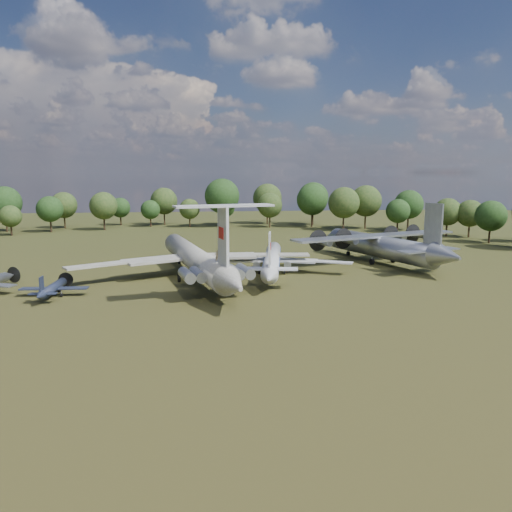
{
  "coord_description": "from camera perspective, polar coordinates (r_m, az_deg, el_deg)",
  "views": [
    {
      "loc": [
        2.17,
        -79.62,
        17.65
      ],
      "look_at": [
        11.23,
        -4.7,
        5.0
      ],
      "focal_mm": 35.0,
      "sensor_mm": 36.0,
      "label": 1
    }
  ],
  "objects": [
    {
      "name": "person_on_il62",
      "position": [
        69.84,
        -4.47,
        -0.03
      ],
      "size": [
        0.61,
        0.41,
        1.64
      ],
      "primitive_type": "imported",
      "rotation": [
        0.0,
        0.0,
        3.17
      ],
      "color": "olive",
      "rests_on": "il62_airliner"
    },
    {
      "name": "ground",
      "position": [
        81.58,
        -8.27,
        -3.08
      ],
      "size": [
        300.0,
        300.0,
        0.0
      ],
      "primitive_type": "plane",
      "color": "#233612",
      "rests_on": "ground"
    },
    {
      "name": "tu104_jet",
      "position": [
        88.17,
        1.85,
        -0.8
      ],
      "size": [
        34.44,
        41.96,
        3.75
      ],
      "primitive_type": null,
      "rotation": [
        0.0,
        0.0,
        -0.18
      ],
      "color": "silver",
      "rests_on": "ground"
    },
    {
      "name": "small_prop_west",
      "position": [
        77.47,
        -22.17,
        -3.64
      ],
      "size": [
        10.4,
        13.68,
        1.92
      ],
      "primitive_type": null,
      "rotation": [
        0.0,
        0.0,
        -0.06
      ],
      "color": "black",
      "rests_on": "ground"
    },
    {
      "name": "an12_transport",
      "position": [
        101.22,
        13.91,
        0.75
      ],
      "size": [
        48.51,
        51.2,
        5.44
      ],
      "primitive_type": null,
      "rotation": [
        0.0,
        0.0,
        0.33
      ],
      "color": "#A1A4A8",
      "rests_on": "ground"
    },
    {
      "name": "il62_airliner",
      "position": [
        84.62,
        -7.01,
        -0.77
      ],
      "size": [
        52.04,
        61.53,
        5.29
      ],
      "primitive_type": null,
      "rotation": [
        0.0,
        0.0,
        0.22
      ],
      "color": "silver",
      "rests_on": "ground"
    }
  ]
}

